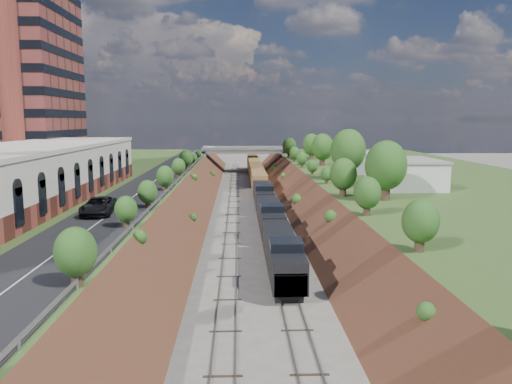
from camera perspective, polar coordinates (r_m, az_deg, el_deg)
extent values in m
cube|color=#425925|center=(88.73, -22.72, -0.57)|extent=(44.00, 180.00, 5.00)
cube|color=#425925|center=(89.91, 20.64, -0.35)|extent=(44.00, 180.00, 5.00)
cube|color=brown|center=(83.94, -8.42, -2.22)|extent=(10.00, 180.00, 10.00)
cube|color=brown|center=(84.35, 6.61, -2.13)|extent=(10.00, 180.00, 10.00)
cube|color=gray|center=(83.40, -2.67, -2.14)|extent=(1.58, 180.00, 0.18)
cube|color=gray|center=(83.50, 0.90, -2.12)|extent=(1.58, 180.00, 0.18)
cube|color=black|center=(83.80, -11.55, 1.18)|extent=(8.00, 180.00, 0.10)
cube|color=#99999E|center=(83.16, -8.77, 1.54)|extent=(0.06, 171.00, 0.30)
cube|color=brown|center=(66.19, -25.50, -0.41)|extent=(14.00, 62.00, 2.20)
cube|color=beige|center=(65.82, -25.68, 2.38)|extent=(14.00, 62.00, 4.30)
cube|color=beige|center=(65.65, -25.81, 4.47)|extent=(14.30, 62.30, 0.50)
cube|color=brown|center=(103.81, -26.97, 13.95)|extent=(22.00, 22.00, 44.00)
cylinder|color=brown|center=(85.82, -26.48, 14.01)|extent=(3.20, 3.20, 40.00)
cube|color=gray|center=(144.86, -5.94, 3.47)|extent=(1.50, 8.00, 6.20)
cube|color=gray|center=(145.11, 3.18, 3.51)|extent=(1.50, 8.00, 6.20)
cube|color=gray|center=(144.30, -1.38, 4.72)|extent=(24.00, 8.00, 1.00)
cube|color=gray|center=(140.26, -1.36, 4.95)|extent=(24.00, 0.30, 0.80)
cube|color=gray|center=(148.25, -1.40, 5.13)|extent=(24.00, 0.30, 0.80)
cube|color=silver|center=(78.58, 16.63, 1.97)|extent=(9.00, 12.00, 4.00)
cube|color=silver|center=(99.47, 12.33, 3.27)|extent=(8.00, 10.00, 3.60)
cylinder|color=#473323|center=(65.35, 14.54, 0.22)|extent=(1.30, 1.30, 2.62)
ellipsoid|color=#2B541D|center=(64.99, 14.64, 2.97)|extent=(5.25, 5.25, 6.30)
cylinder|color=#473323|center=(44.28, -15.33, -4.50)|extent=(0.66, 0.66, 1.22)
ellipsoid|color=#2B541D|center=(43.99, -15.41, -2.63)|extent=(2.45, 2.45, 2.94)
cube|color=black|center=(44.38, 3.59, -11.12)|extent=(2.40, 4.00, 0.90)
cube|color=black|center=(49.41, 2.95, -6.82)|extent=(2.96, 17.74, 2.84)
cube|color=black|center=(42.53, 3.81, -10.08)|extent=(2.72, 3.00, 1.80)
cube|color=silver|center=(42.23, 3.82, -8.79)|extent=(2.72, 3.00, 0.15)
cube|color=black|center=(44.75, 3.45, -6.07)|extent=(2.90, 3.10, 0.90)
cube|color=black|center=(67.63, 1.58, -2.68)|extent=(2.96, 17.74, 2.84)
cube|color=black|center=(86.07, 0.80, -0.30)|extent=(2.96, 17.74, 2.84)
cube|color=brown|center=(127.12, -0.11, 2.65)|extent=(2.96, 63.13, 3.55)
imported|color=black|center=(56.01, -17.55, -1.51)|extent=(3.53, 6.87, 1.86)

